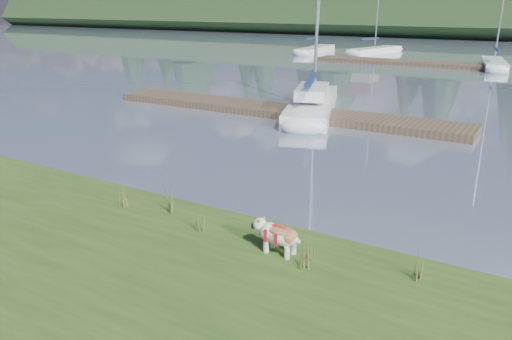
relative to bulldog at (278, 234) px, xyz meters
The scene contains 16 objects.
ground 32.69m from the bulldog, 94.06° to the left, with size 200.00×200.00×0.00m, color gray.
bank 4.15m from the bulldog, 124.21° to the right, with size 60.00×9.00×0.35m, color #37551D.
bulldog is the anchor object (origin of this frame).
sailboat_main 14.48m from the bulldog, 111.96° to the left, with size 4.50×8.81×12.57m.
dock_near 13.22m from the bulldog, 118.56° to the left, with size 16.00×2.00×0.30m, color #4C3D2C.
dock_far 32.60m from the bulldog, 90.55° to the left, with size 26.00×2.20×0.30m, color #4C3D2C.
sailboat_bg_0 41.88m from the bulldog, 113.08° to the left, with size 1.95×7.82×11.25m.
sailboat_bg_1 42.21m from the bulldog, 105.24° to the left, with size 3.58×7.89×11.62m.
sailboat_bg_2 34.38m from the bulldog, 90.67° to the left, with size 2.71×7.39×10.97m.
weed_0 2.81m from the bulldog, behind, with size 0.17×0.14×0.71m.
weed_1 1.66m from the bulldog, behind, with size 0.17×0.14×0.55m.
weed_2 0.71m from the bulldog, 21.15° to the right, with size 0.17×0.14×0.54m.
weed_3 3.80m from the bulldog, behind, with size 0.17×0.14×0.53m.
weed_4 0.59m from the bulldog, ahead, with size 0.17×0.14×0.45m.
weed_5 2.30m from the bulldog, ahead, with size 0.17×0.14×0.58m.
mud_lip 2.60m from the bulldog, 156.67° to the left, with size 60.00×0.50×0.14m, color #33281C.
Camera 1 is at (5.98, -9.52, 4.49)m, focal length 35.00 mm.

